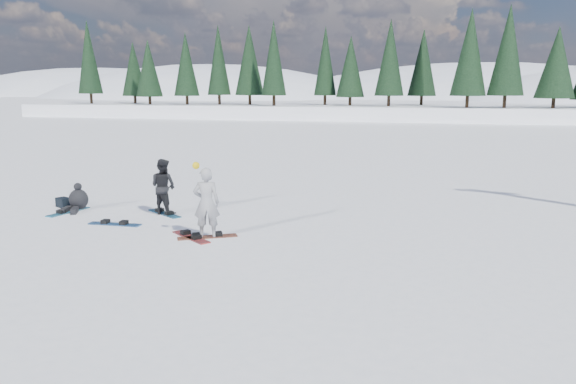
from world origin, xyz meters
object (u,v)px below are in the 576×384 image
object	(u,v)px
snowboarder_man	(163,187)
snowboard_loose_c	(115,224)
snowboard_loose_b	(191,237)
snowboard_loose_a	(68,212)
seated_rider	(78,200)
gear_bag	(63,202)
snowboarder_woman	(206,203)

from	to	relation	value
snowboarder_man	snowboard_loose_c	size ratio (longest dim) A/B	1.11
snowboard_loose_b	snowboard_loose_a	bearing A→B (deg)	-162.79
seated_rider	gear_bag	bearing A→B (deg)	142.56
snowboarder_man	snowboard_loose_a	size ratio (longest dim) A/B	1.11
seated_rider	snowboard_loose_c	size ratio (longest dim) A/B	0.72
gear_bag	snowboard_loose_b	world-z (taller)	gear_bag
snowboard_loose_b	snowboard_loose_a	distance (m)	5.12
snowboard_loose_b	snowboard_loose_c	size ratio (longest dim) A/B	1.00
snowboarder_woman	snowboard_loose_a	distance (m)	5.53
snowboard_loose_b	gear_bag	bearing A→B (deg)	-166.34
snowboarder_woman	seated_rider	distance (m)	5.51
snowboarder_man	snowboard_loose_a	bearing A→B (deg)	24.36
seated_rider	snowboard_loose_c	xyz separation A→B (m)	(2.11, -1.39, -0.31)
snowboarder_woman	snowboarder_man	size ratio (longest dim) A/B	1.16
snowboarder_woman	snowboard_loose_c	world-z (taller)	snowboarder_woman
seated_rider	snowboard_loose_b	size ratio (longest dim) A/B	0.72
snowboarder_woman	gear_bag	distance (m)	6.27
snowboard_loose_c	snowboard_loose_b	bearing A→B (deg)	-17.12
snowboard_loose_a	gear_bag	bearing A→B (deg)	55.99
gear_bag	snowboard_loose_b	size ratio (longest dim) A/B	0.30
snowboard_loose_b	snowboarder_man	bearing A→B (deg)	166.76
snowboarder_woman	seated_rider	bearing A→B (deg)	-39.66
snowboarder_woman	snowboard_loose_a	bearing A→B (deg)	-35.82
snowboard_loose_b	snowboard_loose_a	world-z (taller)	same
gear_bag	snowboard_loose_b	bearing A→B (deg)	-23.62
snowboarder_woman	gear_bag	xyz separation A→B (m)	(-5.81, 2.25, -0.76)
snowboard_loose_a	seated_rider	bearing A→B (deg)	-4.42
snowboarder_woman	snowboard_loose_a	size ratio (longest dim) A/B	1.29
snowboarder_woman	seated_rider	xyz separation A→B (m)	(-5.11, 2.00, -0.58)
snowboard_loose_b	seated_rider	bearing A→B (deg)	-166.87
snowboarder_man	gear_bag	size ratio (longest dim) A/B	3.70
seated_rider	snowboard_loose_a	world-z (taller)	seated_rider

